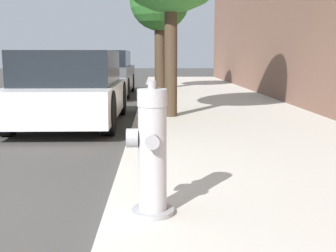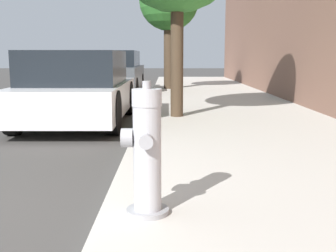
{
  "view_description": "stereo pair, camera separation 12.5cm",
  "coord_description": "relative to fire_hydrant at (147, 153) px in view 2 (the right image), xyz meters",
  "views": [
    {
      "loc": [
        2.02,
        -2.98,
        1.25
      ],
      "look_at": [
        2.14,
        1.13,
        0.56
      ],
      "focal_mm": 45.0,
      "sensor_mm": 36.0,
      "label": 1
    },
    {
      "loc": [
        2.14,
        -2.98,
        1.25
      ],
      "look_at": [
        2.14,
        1.13,
        0.56
      ],
      "focal_mm": 45.0,
      "sensor_mm": 36.0,
      "label": 2
    }
  ],
  "objects": [
    {
      "name": "fire_hydrant",
      "position": [
        0.0,
        0.0,
        0.0
      ],
      "size": [
        0.34,
        0.34,
        0.96
      ],
      "color": "#97979C",
      "rests_on": "sidewalk_slab"
    },
    {
      "name": "parked_car_near",
      "position": [
        -1.51,
        4.85,
        0.09
      ],
      "size": [
        1.79,
        3.87,
        1.34
      ],
      "color": "silver",
      "rests_on": "ground_plane"
    },
    {
      "name": "parked_car_mid",
      "position": [
        -1.66,
        10.65,
        0.12
      ],
      "size": [
        1.86,
        4.42,
        1.41
      ],
      "color": "#4C5156",
      "rests_on": "ground_plane"
    },
    {
      "name": "street_tree_far",
      "position": [
        0.19,
        11.8,
        2.47
      ],
      "size": [
        2.02,
        2.02,
        3.98
      ],
      "color": "#423323",
      "rests_on": "sidewalk_slab"
    }
  ]
}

